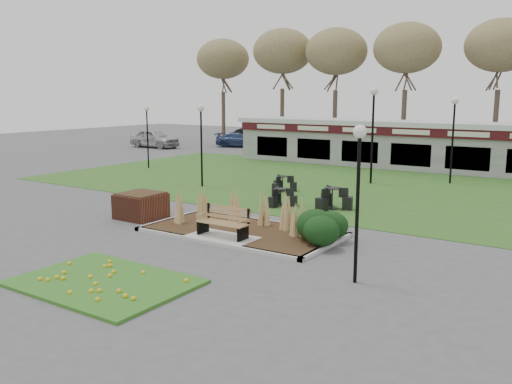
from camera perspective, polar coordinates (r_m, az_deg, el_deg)
The scene contains 19 objects.
ground at distance 16.93m, azimuth -3.85°, elevation -5.22°, with size 100.00×100.00×0.00m, color #515154.
lawn at distance 27.23m, azimuth 11.65°, elevation 0.52°, with size 34.00×16.00×0.02m, color #2D5E1D.
flower_bed at distance 13.71m, azimuth -15.73°, elevation -9.03°, with size 4.20×3.00×0.16m.
planting_bed at distance 17.22m, azimuth 2.26°, elevation -3.68°, with size 6.75×3.40×1.27m.
park_bench at distance 16.98m, azimuth -3.36°, elevation -3.13°, with size 1.70×0.66×0.93m.
brick_planter at distance 20.40m, azimuth -12.02°, elevation -1.39°, with size 1.50×1.50×0.95m.
food_pavilion at distance 34.51m, azimuth 16.73°, elevation 4.77°, with size 24.60×3.40×2.90m.
tree_backdrop at distance 42.31m, azimuth 20.52°, elevation 14.83°, with size 47.24×5.24×10.36m.
lamp_post_near_right at distance 12.91m, azimuth 10.75°, elevation 2.39°, with size 0.32×0.32×3.82m.
lamp_post_mid_left at distance 26.61m, azimuth -5.80°, elevation 6.79°, with size 0.33×0.33×4.02m.
lamp_post_mid_right at distance 28.00m, azimuth 12.24°, elevation 8.03°, with size 0.40×0.40×4.86m.
lamp_post_far_right at distance 29.15m, azimuth 20.10°, elevation 7.03°, with size 0.36×0.36×4.38m.
lamp_post_far_left at distance 33.98m, azimuth -11.40°, elevation 7.13°, with size 0.32×0.32×3.82m.
bistro_set_a at distance 25.56m, azimuth 2.82°, elevation 0.64°, with size 1.32×1.17×0.70m.
bistro_set_b at distance 21.75m, azimuth 8.01°, elevation -1.02°, with size 1.53×1.52×0.84m.
bistro_set_c at distance 22.19m, azimuth 2.63°, elevation -0.83°, with size 1.31×1.23×0.70m.
car_silver at distance 47.47m, azimuth -10.65°, elevation 5.58°, with size 1.88×4.67×1.59m, color #B0B0B5.
car_black at distance 48.12m, azimuth -0.10°, elevation 5.81°, with size 1.68×4.82×1.59m, color black.
car_blue at distance 47.15m, azimuth -1.69°, elevation 5.50°, with size 1.72×4.24×1.23m, color navy.
Camera 1 is at (9.94, -12.95, 4.51)m, focal length 38.00 mm.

